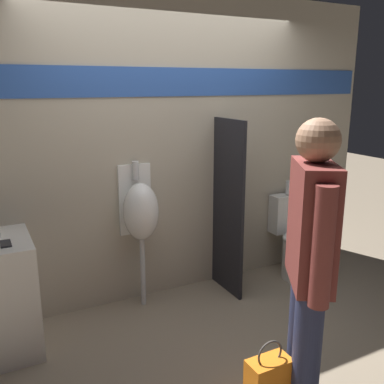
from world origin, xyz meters
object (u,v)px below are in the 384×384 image
object	(u,v)px
urinal_near_counter	(140,212)
person_with_lanyard	(310,262)
toilet	(299,247)
cell_phone	(6,244)

from	to	relation	value
urinal_near_counter	person_with_lanyard	bearing A→B (deg)	-77.62
toilet	cell_phone	bearing A→B (deg)	-177.68
cell_phone	urinal_near_counter	distance (m)	1.12
person_with_lanyard	toilet	bearing A→B (deg)	-8.69
cell_phone	toilet	size ratio (longest dim) A/B	0.15
person_with_lanyard	cell_phone	bearing A→B (deg)	78.30
cell_phone	person_with_lanyard	bearing A→B (deg)	-43.43
urinal_near_counter	toilet	distance (m)	1.73
urinal_near_counter	toilet	xyz separation A→B (m)	(1.63, -0.18, -0.55)
cell_phone	urinal_near_counter	world-z (taller)	urinal_near_counter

